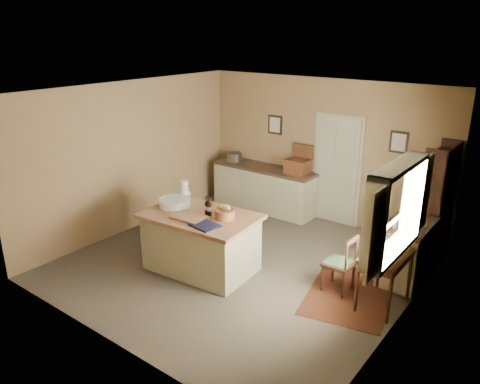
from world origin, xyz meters
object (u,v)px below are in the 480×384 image
at_px(desk_chair, 339,264).
at_px(shelving_unit, 440,204).
at_px(right_cabinet, 407,251).
at_px(sideboard, 264,187).
at_px(work_island, 201,240).
at_px(writing_desk, 386,260).

bearing_deg(desk_chair, shelving_unit, 67.67).
height_order(desk_chair, right_cabinet, right_cabinet).
xyz_separation_m(right_cabinet, shelving_unit, (0.15, 0.90, 0.49)).
relative_size(desk_chair, right_cabinet, 0.81).
relative_size(sideboard, right_cabinet, 2.13).
bearing_deg(work_island, writing_desk, 11.36).
distance_m(writing_desk, desk_chair, 0.69).
bearing_deg(sideboard, desk_chair, -37.21).
xyz_separation_m(writing_desk, shelving_unit, (0.15, 1.77, 0.29)).
relative_size(work_island, shelving_unit, 0.93).
height_order(writing_desk, shelving_unit, shelving_unit).
height_order(sideboard, right_cabinet, sideboard).
bearing_deg(right_cabinet, desk_chair, -125.51).
bearing_deg(sideboard, work_island, -75.99).
height_order(work_island, writing_desk, work_island).
height_order(sideboard, shelving_unit, shelving_unit).
distance_m(sideboard, desk_chair, 3.32).
height_order(sideboard, writing_desk, sideboard).
relative_size(work_island, desk_chair, 2.09).
relative_size(sideboard, shelving_unit, 1.16).
distance_m(desk_chair, shelving_unit, 2.04).
bearing_deg(shelving_unit, right_cabinet, -99.52).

